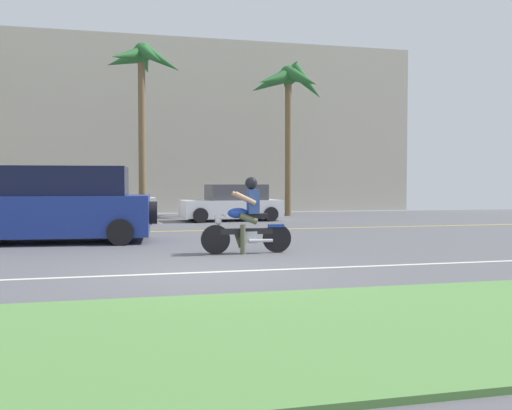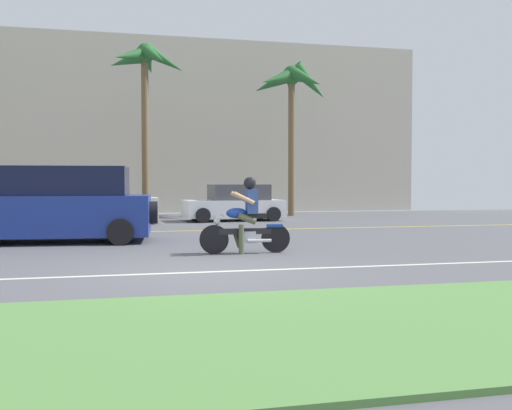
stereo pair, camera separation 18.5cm
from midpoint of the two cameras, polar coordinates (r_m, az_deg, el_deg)
name	(u,v)px [view 1 (the left image)]	position (r m, az deg, el deg)	size (l,w,h in m)	color
ground	(189,252)	(12.63, -7.12, -4.67)	(56.00, 30.00, 0.04)	#545459
grass_median	(278,332)	(5.74, 1.25, -12.60)	(56.00, 3.80, 0.06)	#548442
lane_line_near	(211,272)	(9.63, -5.02, -6.69)	(50.40, 0.12, 0.01)	silver
lane_line_far	(168,231)	(17.73, -9.04, -2.60)	(50.40, 0.12, 0.01)	yellow
motorcyclist	(247,221)	(12.06, -1.31, -1.62)	(1.93, 0.63, 1.62)	black
suv_nearby	(56,205)	(15.12, -19.70, -0.05)	(4.95, 2.45, 1.90)	navy
parked_car_1	(93,203)	(21.36, -16.26, 0.23)	(4.32, 1.85, 1.67)	white
parked_car_2	(232,204)	(22.36, -2.64, 0.14)	(3.95, 2.11, 1.42)	silver
palm_tree_1	(142,69)	(24.60, -11.56, 13.21)	(3.33, 3.44, 7.29)	brown
palm_tree_2	(288,87)	(26.12, 3.02, 11.67)	(3.70, 3.81, 6.94)	brown
building_far	(204,129)	(30.91, -5.42, 7.54)	(21.83, 4.00, 8.69)	beige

